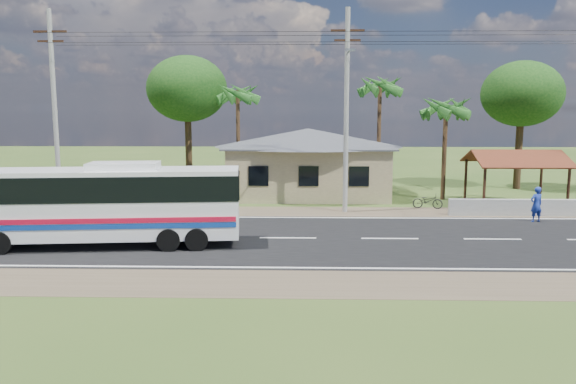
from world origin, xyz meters
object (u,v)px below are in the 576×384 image
Objects in this scene: waiting_shed at (516,160)px; person at (536,204)px; coach_bus at (102,199)px; motorcycle at (428,201)px.

waiting_shed is 2.87× the size of person.
waiting_shed is 23.00m from coach_bus.
person reaches higher than motorcycle.
coach_bus is at bearing 0.36° from person.
coach_bus reaches higher than person.
coach_bus is 6.34× the size of person.
person is at bearing -115.49° from motorcycle.
motorcycle is (-5.16, -0.80, -2.29)m from waiting_shed.
waiting_shed is 4.94m from person.
motorcycle is (15.48, 9.33, -1.57)m from coach_bus.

